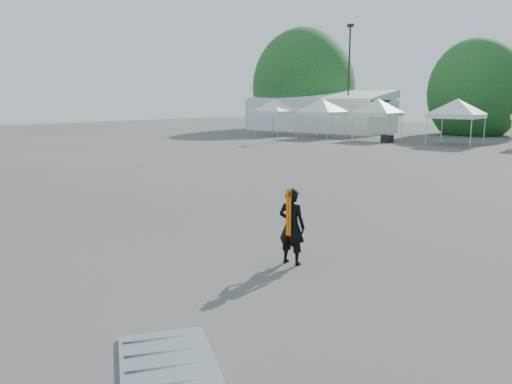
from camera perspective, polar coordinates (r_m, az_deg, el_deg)
The scene contains 12 objects.
ground at distance 12.01m, azimuth 4.49°, elevation -5.30°, with size 120.00×120.00×0.00m, color #474442.
marquee at distance 52.90m, azimuth 7.15°, elevation 9.04°, with size 15.00×6.25×4.23m.
light_pole_west at distance 50.02m, azimuth 10.57°, elevation 13.22°, with size 0.60×0.25×10.30m.
tree_far_w at distance 57.61m, azimuth 5.45°, elevation 11.74°, with size 4.80×4.80×7.30m.
tree_mid_w at distance 51.57m, azimuth 23.77°, elevation 10.39°, with size 4.16×4.16×6.33m.
tent_a at distance 46.45m, azimuth 2.19°, elevation 10.26°, with size 4.05×4.05×3.88m.
tent_b at distance 44.09m, azimuth 7.58°, elevation 10.16°, with size 4.61×4.61×3.88m.
tent_c at distance 42.19m, azimuth 13.78°, elevation 9.94°, with size 4.38×4.38×3.88m.
tent_d at distance 39.32m, azimuth 22.03°, elevation 9.47°, with size 4.69×4.69×3.88m.
man at distance 10.00m, azimuth 4.10°, elevation -3.93°, with size 0.61×0.44×1.55m.
barrier_mid at distance 6.40m, azimuth -9.70°, elevation -19.99°, with size 2.59×2.27×0.07m.
crate_west at distance 39.77m, azimuth 14.75°, elevation 5.91°, with size 0.79×0.61×0.61m, color black.
Camera 1 is at (6.67, -9.44, 3.27)m, focal length 35.00 mm.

